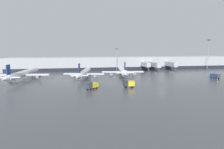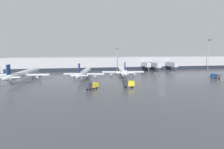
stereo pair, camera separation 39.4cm
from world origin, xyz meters
name	(u,v)px [view 2 (the right image)]	position (x,y,z in m)	size (l,w,h in m)	color
ground_plane	(162,87)	(0.00, 0.00, 0.00)	(320.00, 320.00, 0.00)	#424449
terminal_building	(125,63)	(0.24, 61.79, 4.50)	(160.00, 31.79, 9.00)	#9EA0A5
parked_jet_0	(84,73)	(-29.52, 25.47, 2.91)	(20.21, 31.88, 8.44)	silver
parked_jet_1	(24,74)	(-58.04, 26.60, 3.01)	(24.59, 37.60, 8.49)	silver
parked_jet_2	(123,71)	(-8.73, 29.81, 2.96)	(22.58, 32.93, 8.53)	silver
service_truck_0	(129,83)	(-12.92, 1.68, 1.63)	(4.07, 2.28, 2.77)	gold
service_truck_1	(215,76)	(34.58, 13.89, 1.52)	(2.75, 4.55, 2.43)	#19478C
service_truck_2	(92,85)	(-27.09, 0.88, 1.55)	(4.94, 4.68, 2.79)	gold
traffic_cone_0	(218,81)	(29.52, 6.07, 0.32)	(0.45, 0.45, 0.64)	orange
traffic_cone_1	(150,73)	(10.25, 38.66, 0.36)	(0.44, 0.44, 0.71)	orange
apron_light_mast_0	(117,53)	(-7.59, 51.65, 12.30)	(1.80, 1.80, 15.24)	gray
apron_light_mast_2	(209,46)	(59.68, 51.14, 16.56)	(1.80, 1.80, 21.43)	gray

